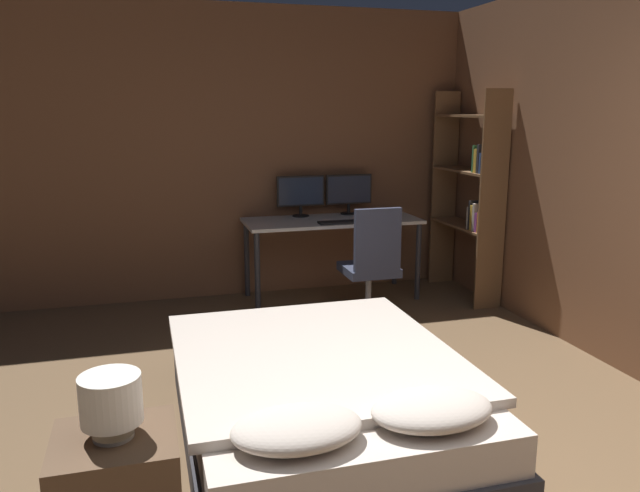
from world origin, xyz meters
The scene contains 10 objects.
wall_back centered at (0.00, 4.18, 1.35)m, with size 12.00×0.06×2.70m.
bed centered at (-0.48, 1.26, 0.24)m, with size 1.48×1.93×0.55m.
bedside_lamp centered at (-1.50, 0.63, 0.68)m, with size 0.24×0.24×0.25m.
desk centered at (0.35, 3.78, 0.67)m, with size 1.63×0.66×0.76m.
monitor_left centered at (0.11, 4.01, 0.98)m, with size 0.46×0.16×0.39m.
monitor_right centered at (0.59, 4.01, 0.98)m, with size 0.46×0.16×0.39m.
keyboard centered at (0.35, 3.56, 0.77)m, with size 0.37×0.13×0.02m.
computer_mouse centered at (0.63, 3.56, 0.78)m, with size 0.07×0.05×0.04m.
office_chair centered at (0.45, 2.98, 0.40)m, with size 0.52×0.52×1.00m.
bookshelf centered at (1.61, 3.44, 1.05)m, with size 0.27×0.95×1.94m.
Camera 1 is at (-1.33, -1.70, 1.76)m, focal length 35.00 mm.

